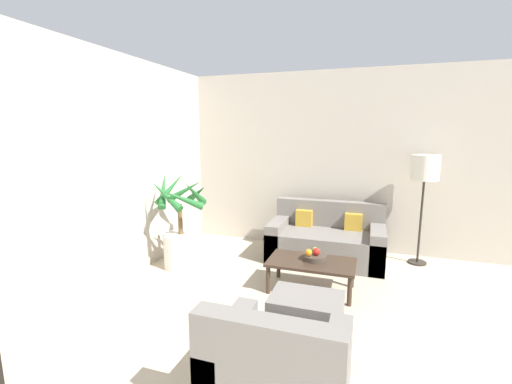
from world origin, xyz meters
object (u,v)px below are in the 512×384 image
Objects in this scene: potted_palm at (181,234)px; apple_red at (316,252)px; floor_lamp at (425,172)px; armchair at (278,370)px; fruit_bowl at (315,257)px; ottoman at (306,318)px; apple_green at (315,250)px; coffee_table at (311,265)px; orange_fruit at (309,252)px; sofa_loveseat at (326,241)px.

potted_palm reaches higher than apple_red.
floor_lamp is 1.69× the size of armchair.
apple_red is at bearing -2.73° from potted_palm.
potted_palm is 1.80m from fruit_bowl.
apple_green is at bearing 95.30° from ottoman.
coffee_table is 1.75m from armchair.
armchair is at bearing -88.98° from apple_red.
apple_green is (1.78, -0.01, -0.01)m from potted_palm.
ottoman is (-1.14, -2.26, -1.07)m from floor_lamp.
coffee_table is 12.14× the size of orange_fruit.
orange_fruit is (-0.06, -0.06, 0.07)m from fruit_bowl.
potted_palm reaches higher than apple_green.
coffee_table is at bearing -97.37° from apple_green.
ottoman is at bearing -84.88° from fruit_bowl.
coffee_table is at bearing 92.57° from armchair.
sofa_loveseat is 1.04m from coffee_table.
orange_fruit is at bearing -179.11° from coffee_table.
orange_fruit is 0.13× the size of ottoman.
armchair is (1.84, -1.89, -0.20)m from potted_palm.
apple_green is at bearing 82.63° from coffee_table.
armchair is (0.03, -1.80, -0.19)m from apple_red.
armchair is (0.08, -1.75, -0.05)m from coffee_table.
potted_palm is at bearing -159.22° from floor_lamp.
floor_lamp reaches higher than ottoman.
apple_red is 0.09m from apple_green.
apple_red is (0.01, -0.99, 0.18)m from sofa_loveseat.
apple_red is (-1.22, -1.24, -0.82)m from floor_lamp.
ottoman is (0.15, -0.97, -0.24)m from orange_fruit.
apple_green is (0.02, 0.13, 0.14)m from coffee_table.
armchair is at bearing -88.38° from fruit_bowl.
apple_green is at bearing 91.87° from armchair.
orange_fruit is (1.73, -0.14, -0.01)m from potted_palm.
armchair is 1.45× the size of ottoman.
coffee_table is 0.10m from fruit_bowl.
potted_palm reaches higher than ottoman.
apple_red is at bearing -16.44° from fruit_bowl.
ottoman is at bearing -30.57° from potted_palm.
potted_palm is 0.86× the size of floor_lamp.
coffee_table is at bearing -115.53° from fruit_bowl.
coffee_table is 1.59× the size of ottoman.
armchair is (0.04, -2.79, -0.01)m from sofa_loveseat.
apple_red is at bearing 91.02° from armchair.
sofa_loveseat reaches higher than armchair.
sofa_loveseat is 5.73× the size of fruit_bowl.
potted_palm is 15.96× the size of orange_fruit.
coffee_table is 14.70× the size of apple_green.
orange_fruit is 1.02m from ottoman.
armchair is at bearing -89.15° from sofa_loveseat.
armchair reaches higher than fruit_bowl.
potted_palm is 1.31× the size of coffee_table.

